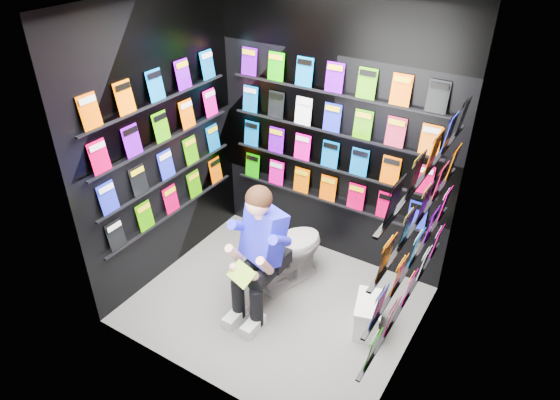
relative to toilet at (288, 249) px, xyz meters
The scene contains 14 objects.
floor 0.52m from the toilet, 75.49° to the right, with size 2.40×2.40×0.00m, color slate.
ceiling 2.26m from the toilet, 75.49° to the right, with size 2.40×2.40×0.00m, color white.
wall_back 1.13m from the toilet, 81.71° to the left, with size 2.40×0.04×2.60m, color black.
wall_front 1.65m from the toilet, 86.08° to the right, with size 2.40×0.04×2.60m, color black.
wall_left 1.49m from the toilet, 161.97° to the right, with size 0.04×2.00×2.60m, color black.
wall_right 1.63m from the toilet, 15.57° to the right, with size 0.04×2.00×2.60m, color black.
comics_back 1.12m from the toilet, 81.30° to the left, with size 2.10×0.06×1.37m, color #C4003F, non-canonical shape.
comics_left 1.47m from the toilet, 161.50° to the right, with size 0.06×1.70×1.37m, color #C4003F, non-canonical shape.
comics_right 1.61m from the toilet, 15.92° to the right, with size 0.06×1.70×1.37m, color #C4003F, non-canonical shape.
toilet is the anchor object (origin of this frame).
longbox 0.97m from the toilet, 11.72° to the right, with size 0.20×0.37×0.27m, color white.
longbox_lid 0.94m from the toilet, 11.72° to the right, with size 0.22×0.38×0.03m, color white.
reader 0.54m from the toilet, 90.00° to the right, with size 0.50×0.73×1.34m, color #0807D5, non-canonical shape.
held_comic 0.76m from the toilet, 90.00° to the right, with size 0.24×0.01×0.17m, color green.
Camera 1 is at (1.83, -2.86, 3.23)m, focal length 32.00 mm.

